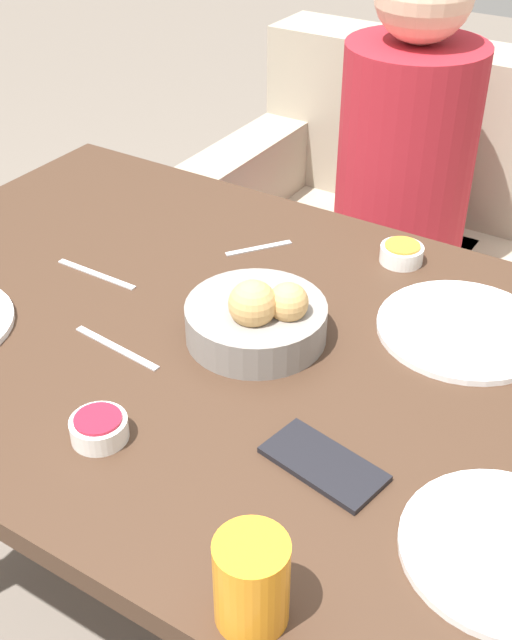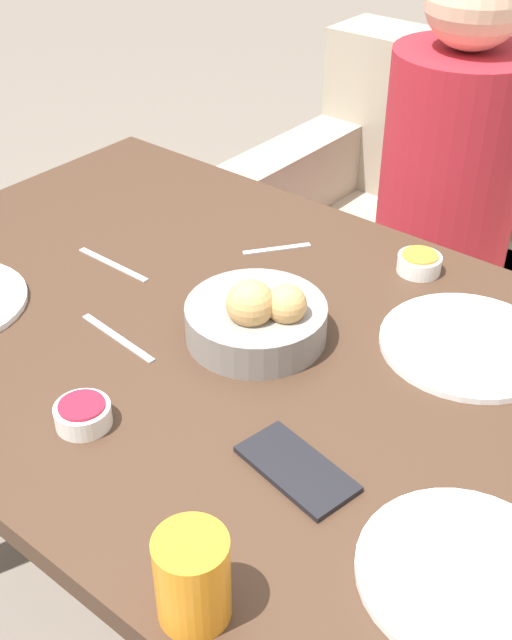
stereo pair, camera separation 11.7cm
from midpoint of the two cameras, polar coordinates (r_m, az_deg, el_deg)
name	(u,v)px [view 2 (the right image)]	position (r m, az deg, el deg)	size (l,w,h in m)	color
dining_table	(260,401)	(1.22, 3.02, -5.88)	(1.46, 0.87, 0.77)	#3D281C
seated_person	(440,236)	(2.05, 14.59, 5.74)	(0.32, 0.42, 1.17)	#23232D
bread_basket	(257,318)	(1.16, 2.98, 0.02)	(0.21, 0.21, 0.11)	gray
plate_near_right	(465,573)	(0.92, 18.38, -16.90)	(0.23, 0.23, 0.01)	white
plate_far_center	(468,344)	(1.22, 17.55, -1.75)	(0.26, 0.26, 0.01)	white
juice_glass	(193,578)	(0.81, -0.24, -18.06)	(0.08, 0.08, 0.10)	orange
jam_bowl_berry	(83,414)	(1.04, -9.08, -6.77)	(0.07, 0.07, 0.03)	white
jam_bowl_honey	(419,263)	(1.37, 13.95, 3.88)	(0.07, 0.07, 0.03)	white
fork_silver	(113,264)	(1.36, -7.75, 3.86)	(0.16, 0.01, 0.00)	#B7B7BC
knife_silver	(118,338)	(1.19, -7.07, -1.35)	(0.16, 0.03, 0.00)	#B7B7BC
spoon_coffee	(277,249)	(1.40, 3.89, 5.00)	(0.08, 0.10, 0.00)	#B7B7BC
cell_phone	(297,469)	(0.98, 6.37, -10.61)	(0.16, 0.10, 0.01)	black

